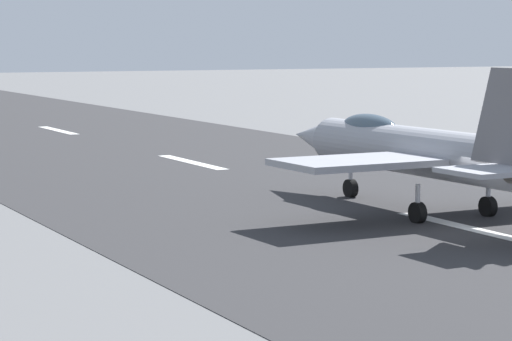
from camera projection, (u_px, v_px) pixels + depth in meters
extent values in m
plane|color=slate|center=(486.00, 233.00, 38.87)|extent=(400.00, 400.00, 0.00)
cube|color=#2F2E30|center=(486.00, 232.00, 38.86)|extent=(240.00, 26.00, 0.02)
cube|color=white|center=(470.00, 228.00, 39.63)|extent=(8.00, 0.70, 0.00)
cube|color=white|center=(192.00, 162.00, 61.23)|extent=(8.00, 0.70, 0.00)
cube|color=white|center=(58.00, 130.00, 82.90)|extent=(8.00, 0.70, 0.00)
cylinder|color=#93949D|center=(424.00, 152.00, 42.97)|extent=(13.13, 2.25, 1.83)
cone|color=#93949D|center=(313.00, 137.00, 50.01)|extent=(3.07, 1.65, 1.56)
ellipsoid|color=#3F5160|center=(369.00, 127.00, 46.12)|extent=(3.63, 1.21, 1.10)
cube|color=#93949D|center=(357.00, 162.00, 40.37)|extent=(3.57, 5.63, 0.24)
cube|color=#93949D|center=(491.00, 171.00, 35.96)|extent=(2.49, 2.87, 0.16)
cube|color=#5E5C60|center=(508.00, 117.00, 37.37)|extent=(2.63, 1.03, 3.14)
cylinder|color=silver|center=(351.00, 181.00, 47.55)|extent=(0.18, 0.18, 1.40)
cylinder|color=black|center=(351.00, 188.00, 47.59)|extent=(0.77, 0.32, 0.76)
cylinder|color=silver|center=(418.00, 204.00, 40.82)|extent=(0.18, 0.18, 1.40)
cylinder|color=black|center=(418.00, 213.00, 40.86)|extent=(0.77, 0.32, 0.76)
cylinder|color=silver|center=(488.00, 198.00, 42.33)|extent=(0.18, 0.18, 1.40)
cylinder|color=black|center=(488.00, 207.00, 42.37)|extent=(0.77, 0.32, 0.76)
cube|color=#1E2338|center=(369.00, 156.00, 60.16)|extent=(0.24, 0.36, 0.87)
cube|color=orange|center=(369.00, 144.00, 60.08)|extent=(0.51, 0.42, 0.59)
sphere|color=tan|center=(369.00, 135.00, 60.03)|extent=(0.22, 0.22, 0.22)
cylinder|color=orange|center=(370.00, 145.00, 59.79)|extent=(0.10, 0.10, 0.56)
cylinder|color=orange|center=(368.00, 144.00, 60.39)|extent=(0.10, 0.10, 0.56)
cone|color=orange|center=(386.00, 148.00, 66.39)|extent=(0.44, 0.44, 0.55)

